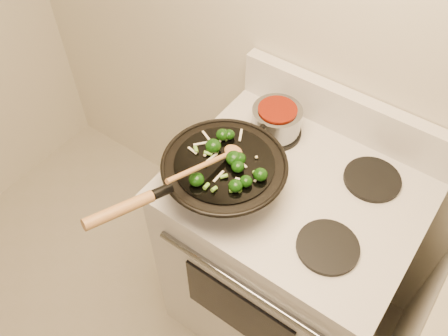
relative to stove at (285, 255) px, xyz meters
The scene contains 5 objects.
stove is the anchor object (origin of this frame).
wok 0.58m from the stove, 139.04° to the right, with size 0.38×0.61×0.20m.
stirfry 0.63m from the stove, 137.21° to the right, with size 0.27×0.27×0.04m.
wooden_spoon 0.66m from the stove, 136.91° to the right, with size 0.08×0.27×0.09m.
saucepan 0.56m from the stove, 141.10° to the left, with size 0.17×0.27×0.10m.
Camera 1 is at (0.16, 0.29, 2.10)m, focal length 38.00 mm.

